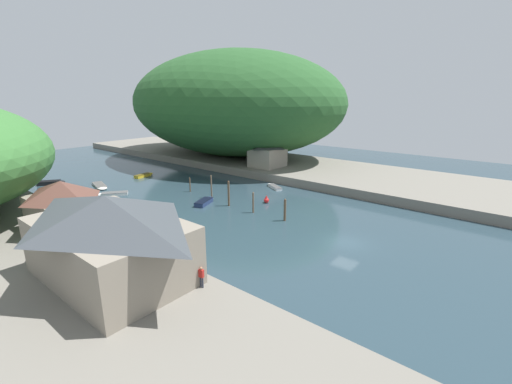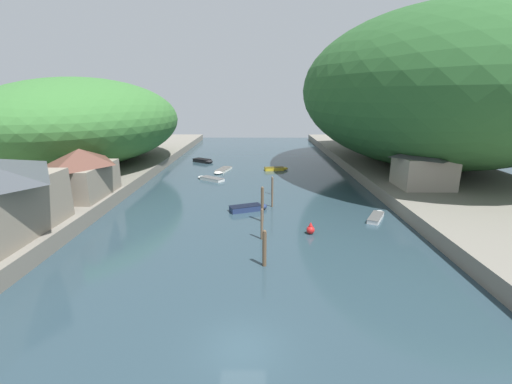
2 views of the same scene
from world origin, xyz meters
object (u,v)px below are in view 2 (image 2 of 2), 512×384
Objects in this scene: boat_small_dinghy at (250,208)px; channel_buoy_near at (311,229)px; boat_far_upstream at (204,161)px; boat_white_cruiser at (209,178)px; person_by_boathouse at (27,228)px; boat_far_right_bank at (222,170)px; boat_moored_right at (377,216)px; boathouse_shed at (82,172)px; boat_near_quay at (277,169)px; right_bank_cottage at (424,167)px.

channel_buoy_near is at bearing 18.92° from boat_small_dinghy.
boat_far_upstream is 0.95× the size of boat_white_cruiser.
boat_small_dinghy is at bearing -52.09° from person_by_boathouse.
boat_far_right_bank is 1.34× the size of boat_moored_right.
boathouse_shed is 31.90m from boat_near_quay.
boathouse_shed is at bearing -156.75° from boat_moored_right.
boat_small_dinghy is at bearing -166.89° from right_bank_cottage.
channel_buoy_near is at bearing -16.99° from boathouse_shed.
right_bank_cottage reaches higher than person_by_boathouse.
boat_near_quay is at bearing -19.96° from boat_white_cruiser.
right_bank_cottage is 24.69m from boat_near_quay.
boathouse_shed is at bearing 71.39° from boat_far_right_bank.
boathouse_shed is at bearing -113.75° from boat_small_dinghy.
boat_white_cruiser is at bearing 46.50° from boat_far_upstream.
right_bank_cottage is 5.69× the size of channel_buoy_near.
boat_far_right_bank is at bearing 55.95° from boathouse_shed.
boat_far_right_bank is 35.12m from person_by_boathouse.
boat_moored_right is (32.60, -3.25, -4.09)m from boathouse_shed.
boat_far_upstream is 15.06m from boat_white_cruiser.
channel_buoy_near reaches higher than boat_far_right_bank.
right_bank_cottage is 30.20m from boat_white_cruiser.
boat_far_right_bank is (13.71, 20.28, -4.11)m from boathouse_shed.
channel_buoy_near reaches higher than boat_near_quay.
boathouse_shed is 1.98× the size of boat_small_dinghy.
boat_moored_right is at bearing 144.19° from boat_far_right_bank.
boat_white_cruiser is at bearing 48.90° from boathouse_shed.
boat_small_dinghy is 21.12m from person_by_boathouse.
boat_near_quay is 3.73× the size of channel_buoy_near.
boat_moored_right is (9.33, -24.69, -0.06)m from boat_near_quay.
boat_near_quay is at bearing 147.65° from boat_small_dinghy.
boat_far_upstream is (-31.36, 24.60, -3.78)m from right_bank_cottage.
person_by_boathouse is at bearing -76.97° from boat_small_dinghy.
boat_far_upstream is at bearing 176.72° from boat_small_dinghy.
boathouse_shed reaches higher than right_bank_cottage.
boat_white_cruiser is (-28.28, 9.85, -3.88)m from right_bank_cottage.
boat_far_upstream is 31.20m from boat_small_dinghy.
boathouse_shed is 26.32m from channel_buoy_near.
boat_far_right_bank is at bearing -16.63° from person_by_boathouse.
person_by_boathouse is (-30.86, -9.41, 2.26)m from boat_moored_right.
boat_far_upstream is 42.28m from person_by_boathouse.
boat_far_upstream reaches higher than boat_moored_right.
boat_far_right_bank is at bearing 149.28° from right_bank_cottage.
boat_far_right_bank is 1.35× the size of boat_near_quay.
boathouse_shed reaches higher than person_by_boathouse.
boathouse_shed is 19.21m from boat_white_cruiser.
boat_near_quay is at bearing 135.33° from right_bank_cottage.
boathouse_shed is at bearing 16.95° from boat_far_upstream.
boathouse_shed is 1.90× the size of boat_white_cruiser.
boat_small_dinghy is at bearing 52.99° from boat_far_upstream.
person_by_boathouse is at bearing -167.71° from channel_buoy_near.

